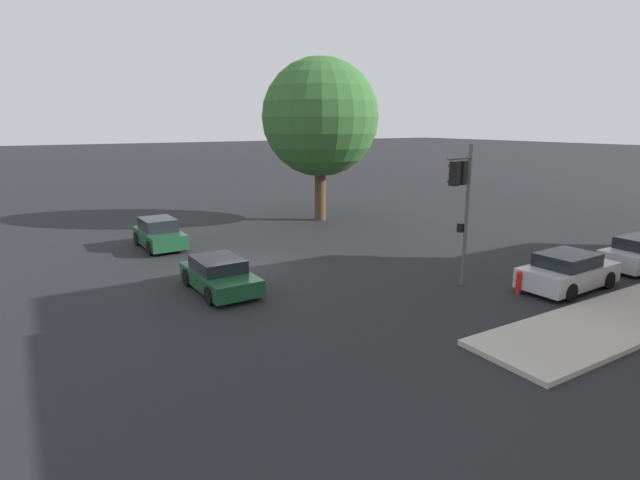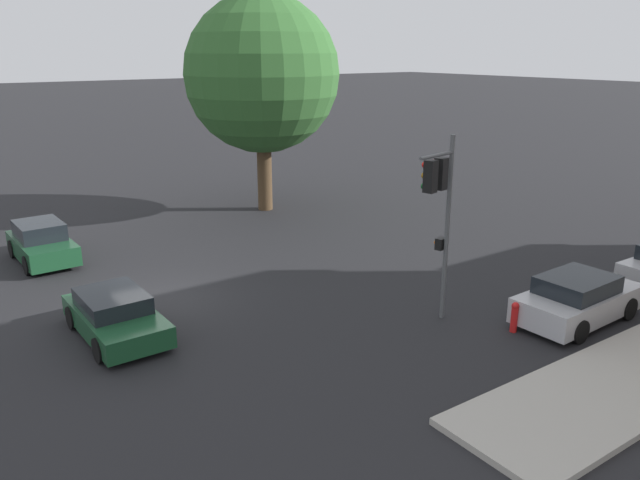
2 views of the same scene
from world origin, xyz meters
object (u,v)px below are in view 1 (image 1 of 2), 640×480
at_px(crossing_car_0, 159,234).
at_px(parked_car_0, 568,272).
at_px(street_tree, 320,118).
at_px(crossing_car_1, 219,275).
at_px(traffic_signal, 461,191).
at_px(fire_hydrant, 519,282).

distance_m(crossing_car_0, parked_car_0, 19.31).
height_order(street_tree, crossing_car_0, street_tree).
height_order(crossing_car_0, crossing_car_1, crossing_car_0).
bearing_deg(traffic_signal, crossing_car_1, 48.92).
height_order(street_tree, traffic_signal, street_tree).
xyz_separation_m(street_tree, traffic_signal, (14.89, -2.82, -2.85)).
height_order(street_tree, parked_car_0, street_tree).
distance_m(street_tree, fire_hydrant, 17.91).
bearing_deg(crossing_car_0, fire_hydrant, 32.01).
bearing_deg(parked_car_0, street_tree, 90.68).
height_order(street_tree, fire_hydrant, street_tree).
bearing_deg(crossing_car_1, parked_car_0, 58.22).
distance_m(street_tree, traffic_signal, 15.42).
xyz_separation_m(crossing_car_0, parked_car_0, (15.11, 12.02, -0.02)).
bearing_deg(fire_hydrant, crossing_car_1, -123.61).
relative_size(traffic_signal, crossing_car_1, 1.35).
distance_m(street_tree, crossing_car_0, 12.88).
distance_m(crossing_car_0, crossing_car_1, 8.19).
xyz_separation_m(crossing_car_0, fire_hydrant, (14.54, 9.83, -0.24)).
xyz_separation_m(crossing_car_1, fire_hydrant, (6.36, 9.57, -0.13)).
bearing_deg(fire_hydrant, street_tree, 175.36).
bearing_deg(street_tree, traffic_signal, -10.71).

